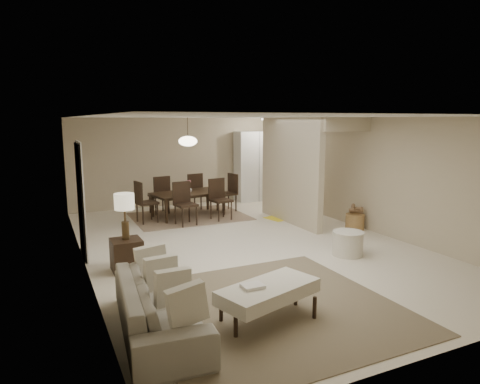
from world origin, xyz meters
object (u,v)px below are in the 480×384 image
round_pouf (348,243)px  dining_table (189,205)px  sofa (159,306)px  pantry_cabinet (255,166)px  ottoman_bench (268,292)px  side_table (127,255)px  wicker_basket (355,222)px

round_pouf → dining_table: 4.54m
sofa → dining_table: bearing=-16.6°
round_pouf → dining_table: dining_table is taller
pantry_cabinet → ottoman_bench: pantry_cabinet is taller
side_table → dining_table: dining_table is taller
pantry_cabinet → ottoman_bench: size_ratio=1.49×
pantry_cabinet → round_pouf: 5.70m
pantry_cabinet → round_pouf: size_ratio=3.73×
dining_table → pantry_cabinet: bearing=17.9°
sofa → round_pouf: size_ratio=3.80×
sofa → wicker_basket: 5.88m
ottoman_bench → side_table: bearing=98.9°
ottoman_bench → wicker_basket: bearing=21.0°
side_table → dining_table: size_ratio=0.29×
pantry_cabinet → sofa: pantry_cabinet is taller
sofa → ottoman_bench: bearing=-97.9°
round_pouf → sofa: bearing=-160.8°
ottoman_bench → side_table: side_table is taller
ottoman_bench → wicker_basket: ottoman_bench is taller
ottoman_bench → dining_table: bearing=63.8°
pantry_cabinet → wicker_basket: 4.26m
dining_table → wicker_basket: bearing=-53.1°
dining_table → ottoman_bench: bearing=-108.6°
pantry_cabinet → dining_table: (-2.56, -1.32, -0.74)m
pantry_cabinet → side_table: bearing=-135.6°
round_pouf → wicker_basket: 1.95m
wicker_basket → sofa: bearing=-152.1°
pantry_cabinet → ottoman_bench: bearing=-116.0°
round_pouf → side_table: bearing=166.6°
pantry_cabinet → wicker_basket: bearing=-84.5°
round_pouf → wicker_basket: (1.35, 1.41, -0.04)m
pantry_cabinet → dining_table: bearing=-152.8°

